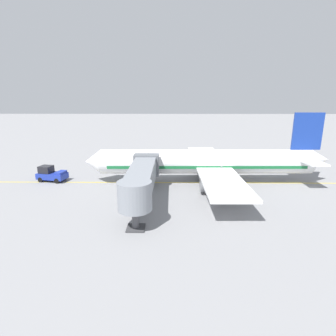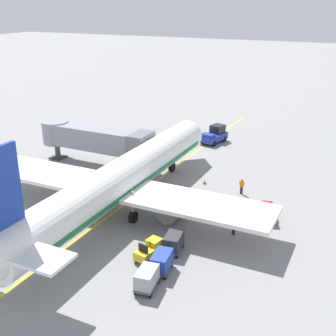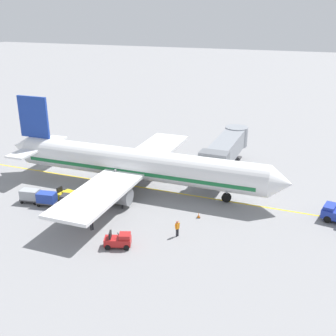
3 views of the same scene
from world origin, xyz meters
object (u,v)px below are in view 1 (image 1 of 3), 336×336
baggage_tug_lead (177,159)px  baggage_tug_trailing (237,167)px  jet_bridge (142,178)px  baggage_cart_third_in_train (254,164)px  baggage_cart_second_in_train (241,164)px  ground_crew_wing_walker (197,167)px  pushback_tractor (51,174)px  safety_cone_nose_left (148,172)px  baggage_cart_front (226,164)px  ground_crew_marshaller (154,162)px  parked_airliner (207,162)px  ground_crew_loader (198,160)px

baggage_tug_lead → baggage_tug_trailing: (-6.64, -10.58, 0.00)m
jet_bridge → baggage_cart_third_in_train: jet_bridge is taller
baggage_cart_second_in_train → ground_crew_wing_walker: ground_crew_wing_walker is taller
pushback_tractor → ground_crew_wing_walker: 24.12m
baggage_tug_lead → ground_crew_wing_walker: ground_crew_wing_walker is taller
baggage_tug_trailing → baggage_cart_third_in_train: bearing=-63.9°
baggage_cart_third_in_train → safety_cone_nose_left: size_ratio=5.04×
safety_cone_nose_left → jet_bridge: bearing=-177.7°
baggage_tug_trailing → ground_crew_wing_walker: (-0.77, 7.14, 0.24)m
jet_bridge → baggage_tug_trailing: size_ratio=5.69×
baggage_tug_lead → ground_crew_wing_walker: 8.18m
baggage_cart_front → ground_crew_marshaller: 13.44m
baggage_tug_trailing → ground_crew_marshaller: size_ratio=1.58×
ground_crew_marshaller → safety_cone_nose_left: (-4.49, 0.81, -0.66)m
parked_airliner → ground_crew_wing_walker: size_ratio=22.04×
ground_crew_wing_walker → safety_cone_nose_left: bearing=96.4°
ground_crew_loader → safety_cone_nose_left: ground_crew_loader is taller
pushback_tractor → ground_crew_loader: size_ratio=2.81×
baggage_tug_trailing → baggage_cart_third_in_train: baggage_tug_trailing is taller
baggage_cart_front → baggage_cart_second_in_train: same height
baggage_tug_lead → baggage_cart_second_in_train: (-4.93, -11.82, 0.24)m
parked_airliner → baggage_cart_second_in_train: 11.37m
parked_airliner → baggage_cart_front: (7.83, -4.54, -2.24)m
baggage_cart_front → ground_crew_wing_walker: size_ratio=1.76×
baggage_tug_lead → ground_crew_marshaller: ground_crew_marshaller is taller
pushback_tractor → safety_cone_nose_left: bearing=-73.0°
parked_airliner → ground_crew_marshaller: parked_airliner is taller
ground_crew_wing_walker → ground_crew_loader: size_ratio=1.00×
jet_bridge → safety_cone_nose_left: 14.65m
pushback_tractor → ground_crew_wing_walker: (5.49, -23.49, -0.15)m
ground_crew_loader → ground_crew_marshaller: bearing=103.1°
jet_bridge → ground_crew_marshaller: (18.79, -0.23, -2.50)m
baggage_tug_trailing → safety_cone_nose_left: 15.97m
pushback_tractor → baggage_tug_lead: pushback_tractor is taller
parked_airliner → jet_bridge: parked_airliner is taller
parked_airliner → baggage_tug_lead: bearing=18.2°
baggage_cart_second_in_train → parked_airliner: bearing=137.9°
ground_crew_loader → ground_crew_marshaller: (-2.00, 8.56, 0.00)m
baggage_cart_third_in_train → ground_crew_wing_walker: size_ratio=1.76×
baggage_cart_front → ground_crew_wing_walker: (-2.05, 5.45, 0.00)m
jet_bridge → parked_airliner: bearing=-43.6°
baggage_tug_trailing → parked_airliner: bearing=136.4°
baggage_cart_front → baggage_cart_third_in_train: (0.46, -5.25, 0.00)m
baggage_cart_second_in_train → ground_crew_marshaller: ground_crew_marshaller is taller
ground_crew_marshaller → safety_cone_nose_left: ground_crew_marshaller is taller
ground_crew_marshaller → baggage_cart_second_in_train: bearing=-93.6°
jet_bridge → pushback_tractor: bearing=57.5°
parked_airliner → baggage_cart_front: 9.33m
ground_crew_wing_walker → ground_crew_marshaller: bearing=66.0°
parked_airliner → baggage_cart_third_in_train: size_ratio=12.53×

